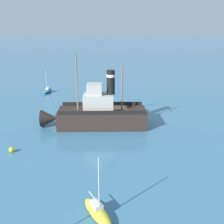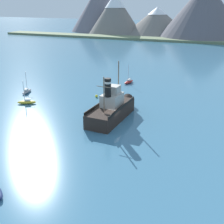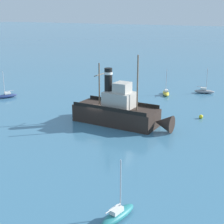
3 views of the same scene
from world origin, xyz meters
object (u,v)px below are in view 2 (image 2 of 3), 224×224
Objects in this scene: old_tugboat at (112,108)px; sailboat_grey at (27,91)px; sailboat_red at (129,82)px; sailboat_yellow at (27,102)px; mooring_buoy at (97,96)px.

old_tugboat reaches higher than sailboat_grey.
old_tugboat is 2.97× the size of sailboat_red.
sailboat_yellow is at bearing -52.01° from sailboat_grey.
sailboat_red is at bearing 78.47° from mooring_buoy.
sailboat_red reaches higher than mooring_buoy.
sailboat_grey is 25.52m from sailboat_red.
sailboat_red is 13.99m from mooring_buoy.
old_tugboat is at bearing -51.52° from mooring_buoy.
sailboat_yellow is at bearing -140.97° from mooring_buoy.
sailboat_yellow is at bearing -121.85° from sailboat_red.
sailboat_yellow is (-19.22, 0.35, -1.40)m from old_tugboat.
old_tugboat is 24.88m from sailboat_grey.
sailboat_red is (14.32, 23.05, 0.00)m from sailboat_yellow.
sailboat_grey is 1.00× the size of sailboat_red.
sailboat_grey is at bearing 164.95° from old_tugboat.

